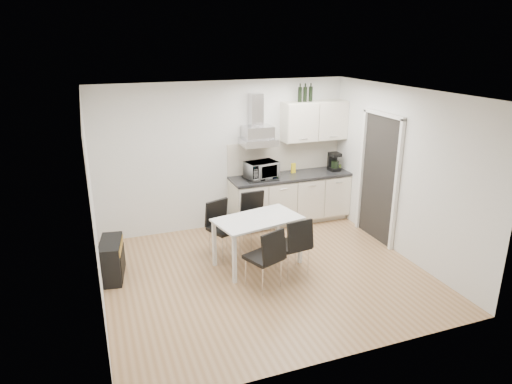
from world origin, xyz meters
The scene contains 15 objects.
ground centered at (0.00, 0.00, 0.00)m, with size 4.50×4.50×0.00m, color tan.
wall_back centered at (0.00, 2.00, 1.30)m, with size 4.50×0.10×2.60m, color silver.
wall_front centered at (0.00, -2.00, 1.30)m, with size 4.50×0.10×2.60m, color silver.
wall_left centered at (-2.25, 0.00, 1.30)m, with size 0.10×4.00×2.60m, color silver.
wall_right centered at (2.25, 0.00, 1.30)m, with size 0.10×4.00×2.60m, color silver.
ceiling centered at (0.00, 0.00, 2.60)m, with size 4.50×4.50×0.00m, color white.
doorway centered at (2.21, 0.55, 1.05)m, with size 0.08×1.04×2.10m, color white.
kitchenette centered at (1.19, 1.73, 0.83)m, with size 2.22×0.64×2.52m.
dining_table centered at (0.00, 0.33, 0.66)m, with size 1.36×0.95×0.75m.
chair_far_left centered at (-0.38, 0.79, 0.44)m, with size 0.44×0.50×0.88m, color black, non-canonical shape.
chair_far_right centered at (0.23, 0.97, 0.44)m, with size 0.44×0.50×0.88m, color black, non-canonical shape.
chair_near_left centered at (-0.16, -0.32, 0.44)m, with size 0.44×0.50×0.88m, color black, non-canonical shape.
chair_near_right centered at (0.37, -0.09, 0.44)m, with size 0.44×0.50×0.88m, color black, non-canonical shape.
guitar_amp centered at (-2.09, 0.68, 0.28)m, with size 0.40×0.72×0.57m.
floor_speaker centered at (-0.18, 1.90, 0.15)m, with size 0.18×0.16×0.31m, color black.
Camera 1 is at (-2.20, -5.50, 3.27)m, focal length 32.00 mm.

